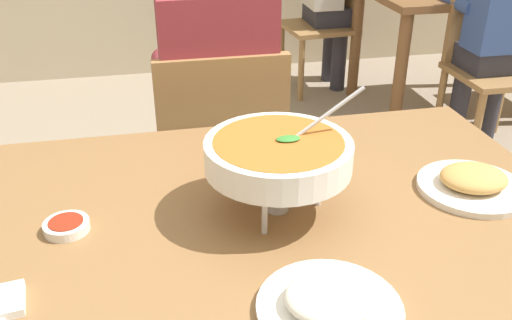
% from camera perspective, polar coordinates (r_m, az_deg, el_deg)
% --- Properties ---
extents(dining_table_main, '(1.32, 0.92, 0.76)m').
position_cam_1_polar(dining_table_main, '(1.23, 1.46, -9.58)').
color(dining_table_main, brown).
rests_on(dining_table_main, ground_plane).
extents(chair_diner_main, '(0.44, 0.44, 0.90)m').
position_cam_1_polar(chair_diner_main, '(1.94, -3.66, 0.30)').
color(chair_diner_main, olive).
rests_on(chair_diner_main, ground_plane).
extents(diner_main, '(0.40, 0.45, 1.31)m').
position_cam_1_polar(diner_main, '(1.87, -4.03, 7.19)').
color(diner_main, '#2D2D38').
rests_on(diner_main, ground_plane).
extents(curry_bowl, '(0.33, 0.30, 0.26)m').
position_cam_1_polar(curry_bowl, '(1.12, 2.29, 0.50)').
color(curry_bowl, silver).
rests_on(curry_bowl, dining_table_main).
extents(rice_plate, '(0.24, 0.24, 0.06)m').
position_cam_1_polar(rice_plate, '(0.94, 7.54, -14.24)').
color(rice_plate, white).
rests_on(rice_plate, dining_table_main).
extents(appetizer_plate, '(0.24, 0.24, 0.06)m').
position_cam_1_polar(appetizer_plate, '(1.33, 21.34, -2.26)').
color(appetizer_plate, white).
rests_on(appetizer_plate, dining_table_main).
extents(sauce_dish, '(0.09, 0.09, 0.02)m').
position_cam_1_polar(sauce_dish, '(1.18, -18.78, -6.37)').
color(sauce_dish, white).
rests_on(sauce_dish, dining_table_main).
extents(dining_table_far, '(1.00, 0.80, 0.76)m').
position_cam_1_polar(dining_table_far, '(3.66, 19.09, 14.10)').
color(dining_table_far, brown).
rests_on(dining_table_far, ground_plane).
extents(chair_bg_left, '(0.44, 0.44, 0.90)m').
position_cam_1_polar(chair_bg_left, '(3.26, 22.79, 9.83)').
color(chair_bg_left, olive).
rests_on(chair_bg_left, ground_plane).
extents(chair_bg_middle, '(0.48, 0.48, 0.90)m').
position_cam_1_polar(chair_bg_middle, '(3.92, 7.72, 14.46)').
color(chair_bg_middle, olive).
rests_on(chair_bg_middle, ground_plane).
extents(patron_bg_left, '(0.40, 0.45, 1.31)m').
position_cam_1_polar(patron_bg_left, '(3.16, 23.93, 13.58)').
color(patron_bg_left, '#2D2D38').
rests_on(patron_bg_left, ground_plane).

